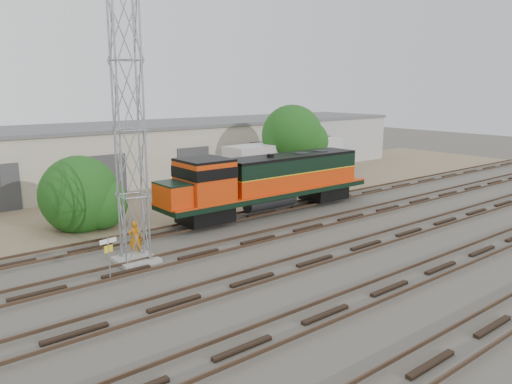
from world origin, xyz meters
TOP-DOWN VIEW (x-y plane):
  - ground at (0.00, 0.00)m, footprint 140.00×140.00m
  - dirt_strip at (0.00, 15.00)m, footprint 80.00×16.00m
  - tracks at (0.00, -3.00)m, footprint 80.00×20.40m
  - warehouse at (0.04, 22.98)m, footprint 58.40×10.40m
  - locomotive at (0.45, 6.00)m, footprint 16.68×2.93m
  - signal_tower at (-10.93, 2.70)m, footprint 1.92×1.92m
  - sign_post at (-12.96, 1.08)m, footprint 0.82×0.16m
  - worker at (-10.51, 3.56)m, footprint 0.81×0.71m
  - semi_trailer at (8.80, 12.85)m, footprint 12.65×3.09m
  - dumpster_blue at (19.24, 15.58)m, footprint 2.03×1.97m
  - dumpster_red at (17.21, 17.19)m, footprint 1.80×1.73m
  - tree_mid at (-10.62, 10.19)m, footprint 5.07×4.83m
  - tree_east at (8.70, 11.91)m, footprint 5.55×5.28m

SIDE VIEW (x-z plane):
  - ground at x=0.00m, z-range 0.00..0.00m
  - dirt_strip at x=0.00m, z-range 0.00..0.02m
  - tracks at x=0.00m, z-range -0.06..0.22m
  - dumpster_red at x=17.21m, z-range 0.00..1.40m
  - dumpster_blue at x=19.24m, z-range 0.00..1.50m
  - worker at x=-10.51m, z-range 0.00..1.88m
  - sign_post at x=-12.96m, z-range 0.40..2.42m
  - tree_mid at x=-10.62m, z-range -0.41..4.42m
  - locomotive at x=0.45m, z-range 0.30..4.31m
  - semi_trailer at x=8.80m, z-range 0.50..4.36m
  - warehouse at x=0.04m, z-range 0.00..5.30m
  - tree_east at x=8.70m, z-range 0.79..7.92m
  - signal_tower at x=-10.93m, z-range -0.15..12.87m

